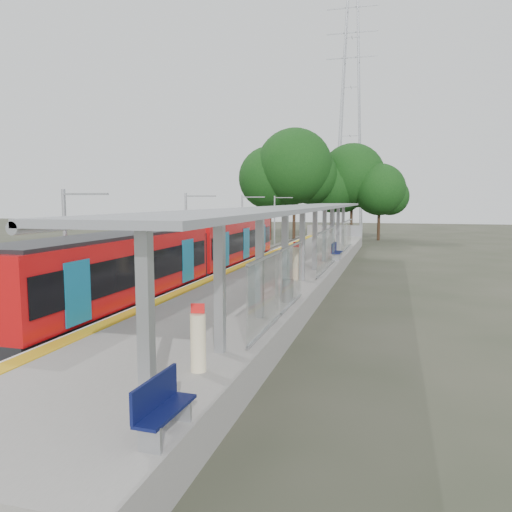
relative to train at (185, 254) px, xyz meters
The scene contains 16 objects.
ground 15.40m from the train, 72.86° to the right, with size 200.00×200.00×0.00m, color #474438.
trackbed 5.75m from the train, 90.01° to the left, with size 3.00×70.00×0.24m, color #59544C.
platform 7.21m from the train, 50.28° to the left, with size 6.00×50.00×1.00m, color gray.
tactile_strip 5.85m from the train, 70.20° to the left, with size 0.60×50.00×0.02m, color gold.
end_fence 30.70m from the train, 81.57° to the left, with size 6.00×0.10×1.20m, color #9EA0A5.
train is the anchor object (origin of this frame).
canopy 6.67m from the train, 14.69° to the left, with size 3.27×38.00×3.66m.
pylon 60.92m from the train, 86.57° to the left, with size 8.00×4.00×38.00m, color #9EA0A5, non-canonical shape.
tree_cluster 37.51m from the train, 87.61° to the left, with size 20.04×13.06×13.51m.
catenary_masts 4.81m from the train, 111.24° to the left, with size 2.08×48.16×5.40m.
bench_near 18.68m from the train, 67.61° to the right, with size 0.52×1.51×1.02m.
bench_mid 11.03m from the train, 49.91° to the left, with size 0.58×1.70×1.15m.
bench_far 11.20m from the train, 50.61° to the left, with size 0.62×1.68×1.12m.
info_pillar_near 15.56m from the train, 65.26° to the right, with size 0.36×0.36×1.61m.
info_pillar_far 6.21m from the train, ahead, with size 0.43×0.43×1.90m.
litter_bin 9.04m from the train, 40.22° to the right, with size 0.44×0.44×0.91m, color #9EA0A5.
Camera 1 is at (6.32, -10.03, 4.99)m, focal length 35.00 mm.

